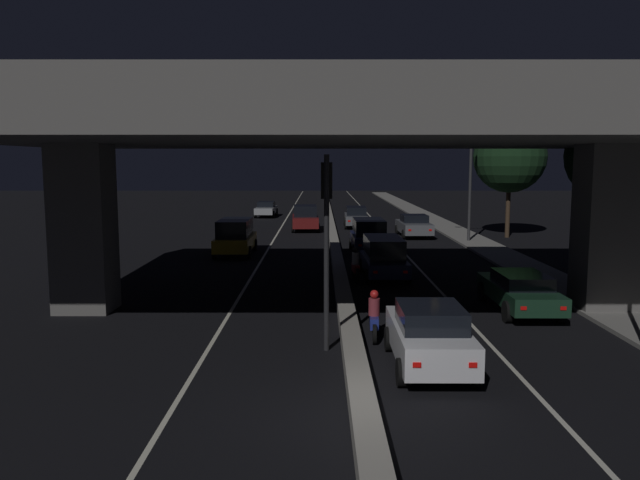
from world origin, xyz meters
The scene contains 22 objects.
ground_plane centered at (0.00, 0.00, 0.00)m, with size 200.00×200.00×0.00m, color black.
lane_line_left_inner centered at (-3.85, 35.00, 0.00)m, with size 0.12×126.00×0.00m, color beige.
lane_line_right_inner centered at (3.85, 35.00, 0.00)m, with size 0.12×126.00×0.00m, color beige.
median_divider centered at (0.00, 35.00, 0.22)m, with size 0.54×126.00×0.44m, color gray.
sidewalk_right centered at (8.87, 28.00, 0.07)m, with size 2.28×126.00×0.13m, color gray.
elevated_overpass centered at (0.00, 8.96, 6.20)m, with size 24.00×13.82×8.08m.
traffic_light_left_of_median centered at (-0.67, 4.54, 3.53)m, with size 0.30×0.49×5.19m.
street_lamp centered at (8.13, 27.07, 4.39)m, with size 2.37×0.32×7.33m.
car_white_lead centered at (1.81, 2.99, 0.81)m, with size 1.87×4.07×1.58m.
car_dark_green_second centered at (5.86, 8.82, 0.73)m, with size 1.89×4.79×1.34m.
car_dark_blue_third centered at (1.93, 15.05, 0.93)m, with size 1.94×4.43×1.76m.
car_dark_blue_fourth centered at (1.88, 22.67, 0.98)m, with size 2.06×4.42×1.86m.
car_grey_fifth centered at (5.50, 30.06, 0.77)m, with size 2.13×4.57×1.51m.
car_grey_sixth centered at (1.94, 36.23, 0.85)m, with size 1.91×4.49×1.61m.
car_taxi_yellow_lead_oncoming centered at (-5.44, 21.85, 1.03)m, with size 2.00×4.69×1.94m.
car_dark_red_second_oncoming centered at (-1.93, 33.92, 0.96)m, with size 2.15×4.28×1.87m.
car_silver_third_oncoming centered at (-5.82, 45.82, 0.74)m, with size 1.95×4.50×1.40m.
motorcycle_blue_filtering_near centered at (0.70, 5.60, 0.60)m, with size 0.34×1.82×1.39m.
motorcycle_red_filtering_mid centered at (0.68, 14.40, 0.61)m, with size 0.34×1.93×1.44m.
pedestrian_on_sidewalk centered at (9.51, 8.98, 0.95)m, with size 0.31×0.31×1.62m.
roadside_tree_kerbside_near centered at (11.30, 14.40, 5.23)m, with size 3.80×3.80×7.16m.
roadside_tree_kerbside_mid centered at (11.71, 29.78, 5.37)m, with size 4.78×4.78×7.77m.
Camera 1 is at (-0.84, -11.72, 4.98)m, focal length 35.00 mm.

